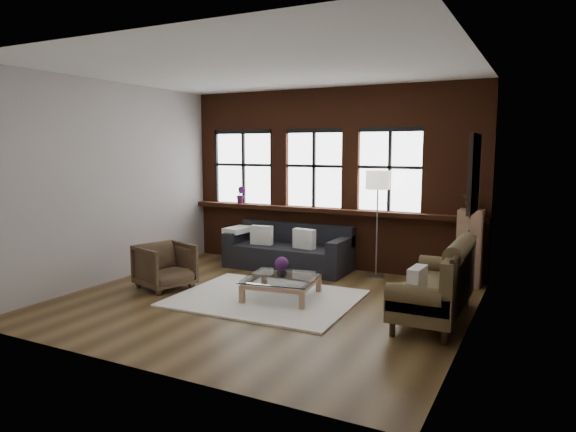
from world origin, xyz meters
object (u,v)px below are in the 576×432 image
at_px(armchair, 165,266).
at_px(drawer_chest, 470,248).
at_px(vase, 282,272).
at_px(vintage_settee, 434,280).
at_px(floor_lamp, 377,220).
at_px(coffee_table, 282,288).
at_px(dark_sofa, 288,247).

relative_size(armchair, drawer_chest, 0.63).
distance_m(armchair, vase, 1.89).
relative_size(vase, drawer_chest, 0.13).
relative_size(vintage_settee, floor_lamp, 0.98).
height_order(drawer_chest, floor_lamp, floor_lamp).
relative_size(armchair, vase, 5.03).
xyz_separation_m(coffee_table, vase, (0.00, -0.00, 0.24)).
xyz_separation_m(drawer_chest, floor_lamp, (-1.46, -0.15, 0.36)).
relative_size(vintage_settee, armchair, 2.49).
bearing_deg(vintage_settee, drawer_chest, 84.73).
distance_m(dark_sofa, coffee_table, 1.86).
distance_m(vintage_settee, armchair, 4.00).
xyz_separation_m(dark_sofa, drawer_chest, (3.04, 0.30, 0.20)).
bearing_deg(dark_sofa, coffee_table, -65.63).
xyz_separation_m(dark_sofa, armchair, (-1.11, -1.99, -0.06)).
relative_size(dark_sofa, vintage_settee, 1.17).
distance_m(coffee_table, vase, 0.24).
height_order(dark_sofa, vintage_settee, vintage_settee).
relative_size(vintage_settee, drawer_chest, 1.58).
distance_m(dark_sofa, vase, 1.84).
bearing_deg(coffee_table, armchair, -170.47).
bearing_deg(dark_sofa, drawer_chest, 5.57).
xyz_separation_m(coffee_table, floor_lamp, (0.82, 1.83, 0.81)).
xyz_separation_m(vintage_settee, coffee_table, (-2.11, -0.09, -0.35)).
bearing_deg(dark_sofa, floor_lamp, 5.40).
bearing_deg(drawer_chest, floor_lamp, -174.23).
height_order(dark_sofa, drawer_chest, drawer_chest).
distance_m(armchair, floor_lamp, 3.49).
bearing_deg(coffee_table, drawer_chest, 40.84).
relative_size(dark_sofa, coffee_table, 2.26).
xyz_separation_m(vase, floor_lamp, (0.82, 1.83, 0.57)).
bearing_deg(drawer_chest, coffee_table, -139.16).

